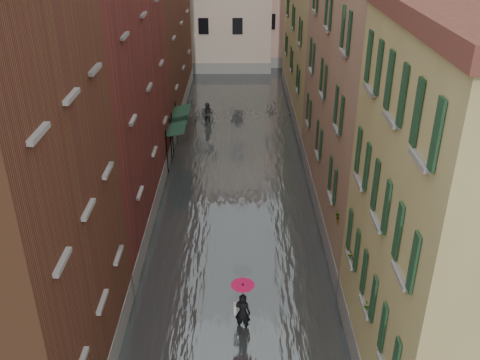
{
  "coord_description": "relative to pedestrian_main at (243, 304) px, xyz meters",
  "views": [
    {
      "loc": [
        0.17,
        -14.53,
        13.91
      ],
      "look_at": [
        0.19,
        6.72,
        3.0
      ],
      "focal_mm": 40.0,
      "sensor_mm": 36.0,
      "label": 1
    }
  ],
  "objects": [
    {
      "name": "ground",
      "position": [
        -0.28,
        -0.47,
        -1.21
      ],
      "size": [
        120.0,
        120.0,
        0.0
      ],
      "primitive_type": "plane",
      "color": "#5D5D5F",
      "rests_on": "ground"
    },
    {
      "name": "floodwater",
      "position": [
        -0.28,
        12.53,
        -1.11
      ],
      "size": [
        10.0,
        60.0,
        0.2
      ],
      "primitive_type": "cube",
      "color": "#484F50",
      "rests_on": "ground"
    },
    {
      "name": "building_left_mid",
      "position": [
        -7.28,
        8.53,
        5.04
      ],
      "size": [
        6.0,
        14.0,
        12.5
      ],
      "primitive_type": "cube",
      "color": "maroon",
      "rests_on": "ground"
    },
    {
      "name": "building_left_far",
      "position": [
        -7.28,
        23.53,
        5.79
      ],
      "size": [
        6.0,
        16.0,
        14.0
      ],
      "primitive_type": "cube",
      "color": "brown",
      "rests_on": "ground"
    },
    {
      "name": "building_right_mid",
      "position": [
        6.72,
        8.53,
        5.29
      ],
      "size": [
        6.0,
        14.0,
        13.0
      ],
      "primitive_type": "cube",
      "color": "#9B7B5E",
      "rests_on": "ground"
    },
    {
      "name": "building_right_far",
      "position": [
        6.72,
        23.53,
        4.54
      ],
      "size": [
        6.0,
        16.0,
        11.5
      ],
      "primitive_type": "cube",
      "color": "#98874E",
      "rests_on": "ground"
    },
    {
      "name": "awning_near",
      "position": [
        -3.77,
        14.04,
        1.26
      ],
      "size": [
        1.09,
        2.87,
        2.8
      ],
      "color": "#173322",
      "rests_on": "ground"
    },
    {
      "name": "awning_far",
      "position": [
        -3.76,
        16.06,
        1.26
      ],
      "size": [
        1.09,
        3.07,
        2.8
      ],
      "color": "#173322",
      "rests_on": "ground"
    },
    {
      "name": "window_planters",
      "position": [
        3.84,
        -1.28,
        2.3
      ],
      "size": [
        0.59,
        8.69,
        0.84
      ],
      "color": "brown",
      "rests_on": "ground"
    },
    {
      "name": "pedestrian_main",
      "position": [
        0.0,
        0.0,
        0.0
      ],
      "size": [
        0.87,
        0.87,
        2.06
      ],
      "color": "black",
      "rests_on": "ground"
    },
    {
      "name": "pedestrian_far",
      "position": [
        -2.34,
        20.72,
        -0.4
      ],
      "size": [
        0.94,
        0.82,
        1.62
      ],
      "primitive_type": "imported",
      "rotation": [
        0.0,
        0.0,
        -0.31
      ],
      "color": "black",
      "rests_on": "ground"
    }
  ]
}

